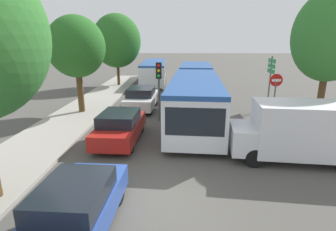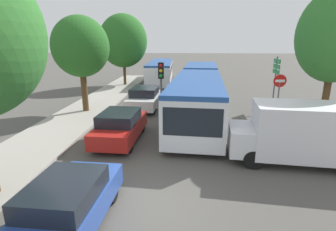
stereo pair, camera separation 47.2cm
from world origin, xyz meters
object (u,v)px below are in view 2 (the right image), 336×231
object	(u,v)px
articulated_bus	(199,87)
traffic_light	(161,79)
no_entry_sign	(279,92)
tree_left_mid	(81,48)
queued_car_red	(120,126)
direction_sign_post	(276,72)
tree_left_far	(123,41)
queued_car_white	(145,98)
queued_car_blue	(67,205)
white_van	(303,132)
city_bus_rear	(161,70)
tree_right_near	(336,36)

from	to	relation	value
articulated_bus	traffic_light	world-z (taller)	traffic_light
no_entry_sign	tree_left_mid	size ratio (longest dim) A/B	0.46
queued_car_red	no_entry_sign	bearing A→B (deg)	-66.62
direction_sign_post	tree_left_far	size ratio (longest dim) A/B	0.50
direction_sign_post	no_entry_sign	bearing A→B (deg)	78.72
traffic_light	queued_car_white	bearing A→B (deg)	-153.22
queued_car_blue	tree_left_mid	bearing A→B (deg)	21.04
queued_car_white	white_van	xyz separation A→B (m)	(7.25, -7.97, 0.47)
city_bus_rear	queued_car_red	world-z (taller)	city_bus_rear
queued_car_red	tree_left_mid	world-z (taller)	tree_left_mid
articulated_bus	tree_right_near	size ratio (longest dim) A/B	2.48
articulated_bus	queued_car_red	distance (m)	7.76
articulated_bus	no_entry_sign	world-z (taller)	no_entry_sign
city_bus_rear	tree_right_near	xyz separation A→B (m)	(10.04, -16.03, 3.42)
direction_sign_post	tree_left_far	distance (m)	15.61
traffic_light	no_entry_sign	world-z (taller)	traffic_light
articulated_bus	city_bus_rear	distance (m)	12.22
articulated_bus	queued_car_blue	distance (m)	13.29
city_bus_rear	white_van	world-z (taller)	city_bus_rear
articulated_bus	tree_left_mid	distance (m)	8.13
traffic_light	direction_sign_post	size ratio (longest dim) A/B	0.94
city_bus_rear	queued_car_blue	xyz separation A→B (m)	(0.00, -24.33, -0.67)
articulated_bus	tree_left_mid	bearing A→B (deg)	-73.09
white_van	tree_right_near	xyz separation A→B (m)	(2.73, 4.03, 3.54)
no_entry_sign	city_bus_rear	bearing A→B (deg)	-152.21
queued_car_white	tree_right_near	size ratio (longest dim) A/B	0.63
queued_car_white	queued_car_blue	bearing A→B (deg)	-177.83
tree_left_mid	tree_left_far	xyz separation A→B (m)	(0.18, 10.77, 0.46)
queued_car_blue	tree_left_far	xyz separation A→B (m)	(-3.54, 21.82, 3.88)
city_bus_rear	direction_sign_post	bearing A→B (deg)	-145.19
articulated_bus	no_entry_sign	bearing A→B (deg)	54.36
city_bus_rear	traffic_light	xyz separation A→B (m)	(1.44, -14.86, 1.14)
city_bus_rear	no_entry_sign	bearing A→B (deg)	-153.92
queued_car_red	tree_left_mid	distance (m)	6.98
queued_car_red	tree_left_far	world-z (taller)	tree_left_far
direction_sign_post	tree_left_mid	distance (m)	12.68
direction_sign_post	tree_right_near	xyz separation A→B (m)	(1.25, -4.16, 2.21)
white_van	direction_sign_post	bearing A→B (deg)	-94.39
tree_left_mid	tree_left_far	size ratio (longest dim) A/B	0.84
traffic_light	tree_left_far	distance (m)	13.48
traffic_light	city_bus_rear	bearing A→B (deg)	-174.21
traffic_light	tree_left_far	xyz separation A→B (m)	(-4.98, 12.35, 2.07)
tree_right_near	articulated_bus	bearing A→B (deg)	144.77
queued_car_red	queued_car_blue	bearing A→B (deg)	-175.93
tree_left_far	queued_car_blue	bearing A→B (deg)	-80.78
city_bus_rear	traffic_light	bearing A→B (deg)	-176.16
no_entry_sign	tree_left_far	xyz separation A→B (m)	(-11.51, 12.62, 2.69)
articulated_bus	queued_car_blue	size ratio (longest dim) A/B	4.41
tree_left_mid	tree_right_near	xyz separation A→B (m)	(13.76, -2.75, 0.67)
tree_right_near	city_bus_rear	bearing A→B (deg)	122.06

